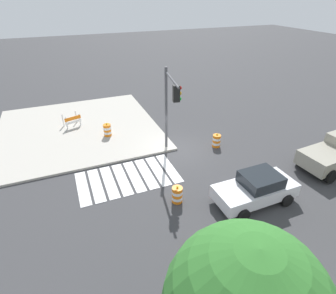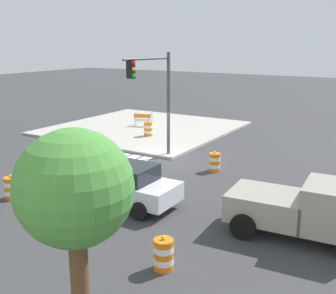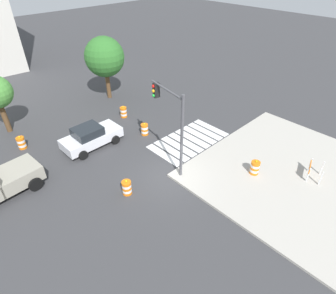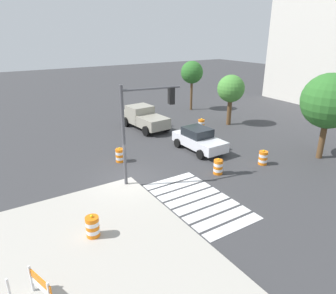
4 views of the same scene
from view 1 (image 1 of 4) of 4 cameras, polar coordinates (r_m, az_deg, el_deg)
ground_plane at (r=18.78m, az=2.01°, el=-0.68°), size 120.00×120.00×0.00m
sidewalk_corner at (r=22.78m, az=-18.36°, el=3.78°), size 12.00×12.00×0.15m
crosswalk_stripes at (r=16.29m, az=-8.40°, el=-6.40°), size 5.85×3.20×0.02m
sports_car at (r=14.77m, az=18.11°, el=-8.29°), size 4.32×2.18×1.63m
traffic_barrel_near_corner at (r=11.95m, az=6.66°, el=-20.37°), size 0.56×0.56×1.02m
traffic_barrel_crosswalk_end at (r=19.31m, az=10.20°, el=1.30°), size 0.56×0.56×1.02m
traffic_barrel_median_near at (r=14.23m, az=1.96°, el=-10.02°), size 0.56×0.56×1.02m
traffic_barrel_on_sidewalk at (r=20.67m, az=-12.69°, el=3.52°), size 0.56×0.56×1.02m
construction_barricade at (r=22.84m, az=-19.56°, el=5.44°), size 1.42×1.12×1.00m
traffic_light_pole at (r=16.35m, az=0.45°, el=9.71°), size 0.77×3.25×5.50m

